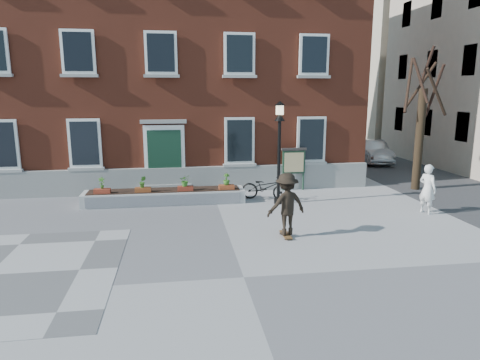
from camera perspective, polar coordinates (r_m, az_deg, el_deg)
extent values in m
plane|color=gray|center=(10.31, 0.50, -12.85)|extent=(100.00, 100.00, 0.00)
imported|color=black|center=(17.17, 3.40, -0.97)|extent=(2.05, 1.38, 1.02)
imported|color=#BABCBF|center=(27.35, 17.25, 3.66)|extent=(1.98, 4.28, 1.36)
imported|color=white|center=(16.55, 23.72, -1.11)|extent=(0.64, 0.76, 1.78)
cube|color=brown|center=(23.32, -10.09, 15.80)|extent=(18.00, 10.00, 12.00)
cube|color=gray|center=(18.53, -9.90, -0.06)|extent=(18.00, 0.24, 1.10)
cube|color=#9E9D99|center=(18.50, -9.86, -1.50)|extent=(2.60, 0.80, 0.20)
cube|color=gray|center=(18.60, -9.87, -0.80)|extent=(2.20, 0.50, 0.20)
cube|color=white|center=(18.37, -10.02, 3.33)|extent=(1.70, 0.12, 2.50)
cube|color=#123321|center=(18.34, -10.01, 3.00)|extent=(1.40, 0.06, 2.30)
cube|color=gray|center=(18.19, -10.18, 7.68)|extent=(1.90, 0.25, 0.15)
cube|color=white|center=(19.55, -29.22, 4.14)|extent=(1.30, 0.10, 2.00)
cube|color=black|center=(19.51, -29.27, 4.12)|extent=(1.08, 0.04, 1.78)
cube|color=#A9A9A4|center=(19.64, -28.97, 1.05)|extent=(1.44, 0.20, 0.12)
cube|color=white|center=(18.66, -19.98, 4.63)|extent=(1.30, 0.10, 2.00)
cube|color=black|center=(18.61, -20.01, 4.61)|extent=(1.08, 0.04, 1.78)
cube|color=#A3A39D|center=(18.75, -19.79, 1.39)|extent=(1.44, 0.20, 0.12)
cube|color=white|center=(18.60, -20.78, 15.69)|extent=(1.30, 0.10, 1.70)
cube|color=black|center=(18.55, -20.82, 15.70)|extent=(1.08, 0.04, 1.48)
cube|color=#979792|center=(18.49, -20.61, 12.90)|extent=(1.44, 0.20, 0.12)
cube|color=white|center=(18.23, -10.50, 16.33)|extent=(1.30, 0.10, 1.70)
cube|color=black|center=(18.18, -10.51, 16.34)|extent=(1.08, 0.04, 1.48)
cube|color=gray|center=(18.11, -10.40, 13.48)|extent=(1.44, 0.20, 0.12)
cube|color=white|center=(18.47, -0.07, 5.27)|extent=(1.30, 0.10, 2.00)
cube|color=black|center=(18.42, -0.05, 5.25)|extent=(1.08, 0.04, 1.78)
cube|color=#AAAAA5|center=(18.56, -0.04, 2.00)|extent=(1.44, 0.20, 0.12)
cube|color=white|center=(18.41, -0.07, 16.47)|extent=(1.30, 0.10, 1.70)
cube|color=black|center=(18.36, -0.05, 16.49)|extent=(1.08, 0.04, 1.48)
cube|color=#A7A7A2|center=(18.30, -0.04, 13.65)|extent=(1.44, 0.20, 0.12)
cube|color=silver|center=(19.19, 9.47, 5.36)|extent=(1.30, 0.10, 2.00)
cube|color=black|center=(19.14, 9.52, 5.34)|extent=(1.08, 0.04, 1.78)
cube|color=#A0A09B|center=(19.28, 9.42, 2.20)|extent=(1.44, 0.20, 0.12)
cube|color=white|center=(19.13, 9.85, 16.13)|extent=(1.30, 0.10, 1.70)
cube|color=black|center=(19.09, 9.90, 16.14)|extent=(1.08, 0.04, 1.48)
cube|color=gray|center=(19.03, 9.81, 13.41)|extent=(1.44, 0.20, 0.12)
cube|color=silver|center=(16.95, -9.99, -2.20)|extent=(6.20, 1.10, 0.50)
cube|color=#B5B5B5|center=(16.41, -10.04, -2.67)|extent=(5.80, 0.02, 0.40)
cube|color=black|center=(16.90, -10.02, -1.38)|extent=(5.80, 0.90, 0.06)
cube|color=maroon|center=(16.86, -17.89, -1.45)|extent=(0.60, 0.25, 0.20)
imported|color=#31671E|center=(16.80, -17.96, -0.37)|extent=(0.24, 0.24, 0.45)
cube|color=brown|center=(16.68, -12.80, -1.32)|extent=(0.60, 0.25, 0.20)
imported|color=#326C20|center=(16.61, -12.86, -0.22)|extent=(0.25, 0.25, 0.45)
cube|color=maroon|center=(16.62, -7.30, -1.16)|extent=(0.60, 0.25, 0.20)
imported|color=#306C20|center=(16.55, -7.33, -0.06)|extent=(0.40, 0.40, 0.45)
cube|color=#974221|center=(16.72, -1.81, -0.99)|extent=(0.60, 0.25, 0.20)
imported|color=#32671E|center=(16.66, -1.82, 0.10)|extent=(0.25, 0.25, 0.45)
cylinder|color=#312315|center=(20.28, 22.79, 4.94)|extent=(0.36, 0.36, 4.40)
cylinder|color=black|center=(20.44, 24.50, 10.73)|extent=(0.12, 1.12, 2.23)
cylinder|color=black|center=(20.71, 22.97, 11.59)|extent=(1.18, 0.49, 1.97)
cylinder|color=#301E15|center=(20.24, 21.57, 11.70)|extent=(0.88, 1.14, 2.35)
cylinder|color=black|center=(19.83, 22.94, 12.13)|extent=(0.60, 0.77, 1.90)
cylinder|color=black|center=(19.75, 24.72, 10.58)|extent=(1.39, 0.55, 1.95)
cylinder|color=black|center=(20.40, 23.71, 13.85)|extent=(0.43, 0.48, 1.58)
cube|color=#3C3D3F|center=(30.70, 17.74, 3.19)|extent=(8.00, 36.00, 0.01)
cube|color=beige|center=(40.33, 21.15, 14.15)|extent=(10.00, 11.00, 13.00)
cube|color=black|center=(24.81, 27.58, 6.31)|extent=(0.08, 1.00, 1.50)
cube|color=black|center=(27.46, 23.69, 7.06)|extent=(0.08, 1.00, 1.50)
cube|color=black|center=(30.22, 20.49, 7.64)|extent=(0.08, 1.00, 1.50)
cube|color=black|center=(24.79, 28.32, 13.90)|extent=(0.08, 1.00, 1.50)
cube|color=black|center=(27.44, 24.27, 13.92)|extent=(0.08, 1.00, 1.50)
cube|color=black|center=(30.20, 20.95, 13.89)|extent=(0.08, 1.00, 1.50)
cube|color=black|center=(27.80, 24.86, 20.50)|extent=(0.08, 1.00, 1.50)
cube|color=black|center=(30.53, 21.41, 19.88)|extent=(0.08, 1.00, 1.50)
cylinder|color=black|center=(16.70, 5.10, -2.81)|extent=(0.32, 0.32, 0.20)
cylinder|color=black|center=(16.39, 5.20, 2.27)|extent=(0.12, 0.12, 3.20)
cone|color=black|center=(16.19, 5.31, 8.39)|extent=(0.40, 0.40, 0.30)
cube|color=beige|center=(16.18, 5.33, 9.27)|extent=(0.24, 0.24, 0.34)
cone|color=black|center=(16.17, 5.35, 10.16)|extent=(0.40, 0.40, 0.16)
cylinder|color=#1A3427|center=(18.76, 5.82, 1.30)|extent=(0.08, 0.08, 1.80)
cylinder|color=#1A3525|center=(19.00, 8.45, 1.36)|extent=(0.08, 0.08, 1.80)
cube|color=#1B3725|center=(18.81, 7.17, 2.38)|extent=(1.00, 0.10, 1.00)
cube|color=beige|center=(18.76, 7.22, 2.35)|extent=(0.85, 0.02, 0.85)
cube|color=#383230|center=(18.73, 7.22, 4.10)|extent=(1.10, 0.16, 0.10)
cube|color=brown|center=(13.03, 6.13, -7.26)|extent=(0.22, 0.78, 0.03)
cylinder|color=black|center=(12.76, 6.05, -7.83)|extent=(0.03, 0.05, 0.05)
cylinder|color=black|center=(12.81, 6.84, -7.78)|extent=(0.03, 0.05, 0.05)
cylinder|color=black|center=(13.28, 5.45, -7.03)|extent=(0.03, 0.05, 0.05)
cylinder|color=black|center=(13.32, 6.20, -6.99)|extent=(0.03, 0.05, 0.05)
imported|color=black|center=(12.75, 6.22, -3.22)|extent=(1.34, 0.96, 1.87)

